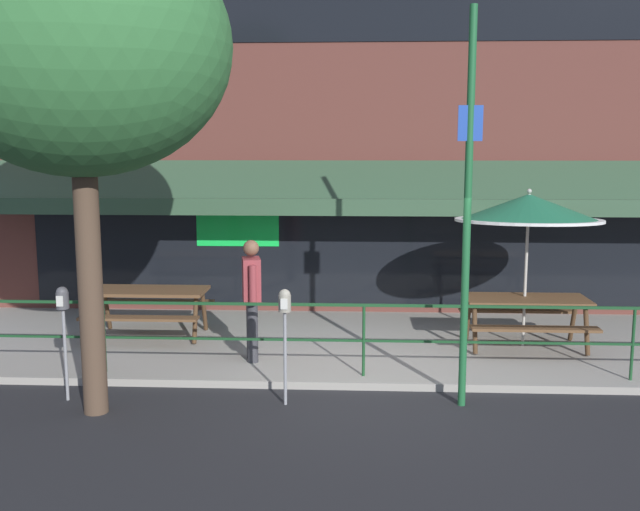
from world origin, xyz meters
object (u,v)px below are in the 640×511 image
Objects in this scene: patio_umbrella_centre at (529,209)px; parking_meter_far at (285,312)px; parking_meter_near at (63,309)px; picnic_table_left at (149,299)px; picnic_table_centre at (526,308)px; street_sign_pole at (468,208)px; pedestrian_walking at (252,294)px; street_tree_curbside at (84,28)px.

parking_meter_far is (-3.38, -2.40, -1.03)m from patio_umbrella_centre.
patio_umbrella_centre is 1.67× the size of parking_meter_near.
parking_meter_near is at bearing 179.57° from parking_meter_far.
picnic_table_left is at bearing 83.91° from parking_meter_near.
parking_meter_near is 1.00× the size of parking_meter_far.
picnic_table_centre is 0.39× the size of street_sign_pole.
street_sign_pole reaches higher than pedestrian_walking.
parking_meter_near and parking_meter_far have the same top height.
parking_meter_far is 2.46m from street_sign_pole.
street_tree_curbside is (-1.49, -1.89, 3.29)m from pedestrian_walking.
patio_umbrella_centre is at bearing 90.00° from picnic_table_centre.
street_sign_pole is (-1.25, -2.31, 0.20)m from patio_umbrella_centre.
street_tree_curbside is at bearing -153.62° from picnic_table_centre.
picnic_table_left is 0.39× the size of street_sign_pole.
parking_meter_near is at bearing -145.15° from pedestrian_walking.
picnic_table_centre is 7.11m from street_tree_curbside.
parking_meter_far is at bearing -47.48° from picnic_table_left.
picnic_table_centre is at bearing 60.35° from street_sign_pole.
street_sign_pole is (4.54, -2.54, 1.68)m from picnic_table_left.
parking_meter_far reaches higher than picnic_table_centre.
street_sign_pole is at bearing -119.65° from picnic_table_centre.
parking_meter_far reaches higher than picnic_table_left.
patio_umbrella_centre reaches higher than picnic_table_left.
picnic_table_left is 5.98m from patio_umbrella_centre.
picnic_table_left is at bearing 147.18° from pedestrian_walking.
parking_meter_near is (-0.28, -2.61, 0.44)m from picnic_table_left.
street_sign_pole is 4.68m from street_tree_curbside.
pedestrian_walking is at bearing 112.56° from parking_meter_far.
picnic_table_left is 3.60m from parking_meter_far.
parking_meter_far is (-3.38, -2.29, 0.44)m from picnic_table_centre.
picnic_table_centre is 3.04m from street_sign_pole.
parking_meter_near is at bearing -96.09° from picnic_table_left.
pedestrian_walking reaches higher than parking_meter_far.
street_tree_curbside reaches higher than picnic_table_centre.
parking_meter_near is 0.23× the size of street_tree_curbside.
street_sign_pole is at bearing -29.26° from picnic_table_left.
street_tree_curbside reaches higher than patio_umbrella_centre.
picnic_table_centre is 0.76× the size of patio_umbrella_centre.
parking_meter_near is at bearing -179.18° from street_sign_pole.
picnic_table_left is 1.27× the size of parking_meter_near.
patio_umbrella_centre is at bearing 13.20° from pedestrian_walking.
street_sign_pole reaches higher than picnic_table_centre.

